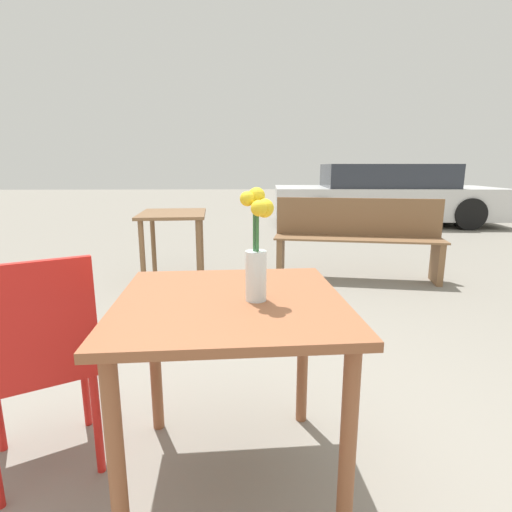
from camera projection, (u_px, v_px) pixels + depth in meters
The scene contains 7 objects.
ground_plane at pixel (233, 476), 1.55m from camera, with size 40.00×40.00×0.00m, color gray.
table_front at pixel (231, 329), 1.42m from camera, with size 0.83×0.83×0.73m.
flower_vase at pixel (257, 253), 1.34m from camera, with size 0.11×0.11×0.38m.
cafe_chair at pixel (37, 355), 1.46m from camera, with size 0.54×0.54×0.87m.
bench_near at pixel (357, 235), 4.24m from camera, with size 1.77×0.68×0.85m.
table_back at pixel (173, 225), 4.03m from camera, with size 0.70×0.86×0.73m.
parked_car at pixel (384, 195), 8.32m from camera, with size 4.61×2.07×1.23m.
Camera 1 is at (0.04, -1.33, 1.18)m, focal length 28.00 mm.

